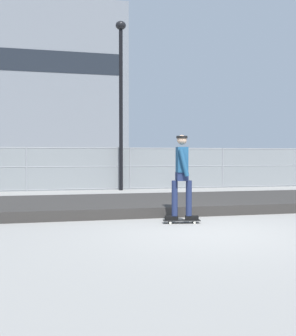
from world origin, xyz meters
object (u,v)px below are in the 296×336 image
Objects in this scene: skateboard at (182,221)px; street_lamp at (121,86)px; skater at (182,171)px; parked_car_near at (28,169)px.

skateboard is 9.23m from street_lamp.
skater is at bearing -88.57° from street_lamp.
street_lamp is 1.61× the size of parked_car_near.
street_lamp is (-0.20, 8.12, 4.39)m from skateboard.
street_lamp is (-0.20, 8.12, 3.32)m from skater.
parked_car_near is (-4.36, 11.35, 0.78)m from skateboard.
street_lamp is 6.38m from parked_car_near.
street_lamp reaches higher than skater.
skateboard is at bearing -88.57° from street_lamp.
skateboard is at bearing -90.00° from skater.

